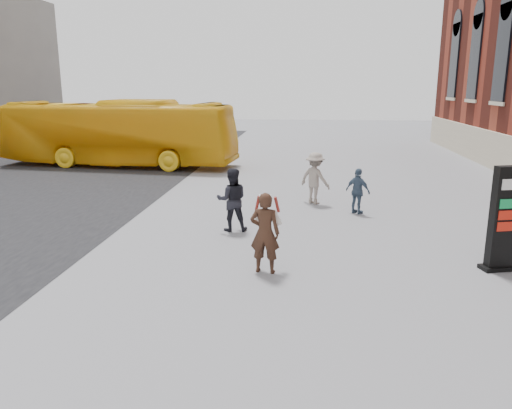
# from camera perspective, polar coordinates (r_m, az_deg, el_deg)

# --- Properties ---
(ground) EXTENTS (100.00, 100.00, 0.00)m
(ground) POSITION_cam_1_polar(r_m,az_deg,el_deg) (10.46, 3.76, -9.27)
(ground) COLOR #9E9EA3
(info_pylon) EXTENTS (0.82, 0.55, 2.36)m
(info_pylon) POSITION_cam_1_polar(r_m,az_deg,el_deg) (12.22, 26.40, -1.51)
(info_pylon) COLOR black
(info_pylon) RESTS_ON ground
(woman) EXTENTS (0.72, 0.67, 1.81)m
(woman) POSITION_cam_1_polar(r_m,az_deg,el_deg) (10.89, 1.03, -3.14)
(woman) COLOR #321E12
(woman) RESTS_ON ground
(bus) EXTENTS (12.13, 3.96, 3.32)m
(bus) POSITION_cam_1_polar(r_m,az_deg,el_deg) (26.38, -15.45, 7.88)
(bus) COLOR #ECB114
(bus) RESTS_ON road
(pedestrian_a) EXTENTS (0.98, 0.82, 1.79)m
(pedestrian_a) POSITION_cam_1_polar(r_m,az_deg,el_deg) (14.04, -2.76, 0.55)
(pedestrian_a) COLOR black
(pedestrian_a) RESTS_ON ground
(pedestrian_b) EXTENTS (1.33, 1.22, 1.79)m
(pedestrian_b) POSITION_cam_1_polar(r_m,az_deg,el_deg) (17.37, 6.75, 3.00)
(pedestrian_b) COLOR gray
(pedestrian_b) RESTS_ON ground
(pedestrian_c) EXTENTS (0.90, 0.81, 1.47)m
(pedestrian_c) POSITION_cam_1_polar(r_m,az_deg,el_deg) (16.25, 11.56, 1.50)
(pedestrian_c) COLOR #3F5369
(pedestrian_c) RESTS_ON ground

